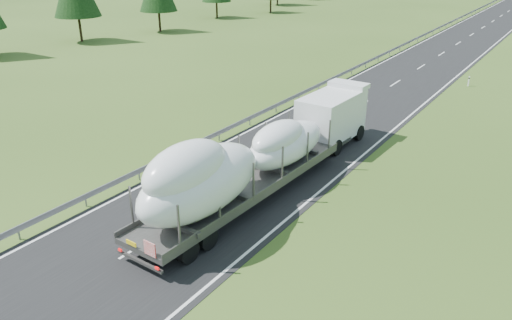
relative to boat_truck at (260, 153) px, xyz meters
The scene contains 4 objects.
ground 3.40m from the boat_truck, 141.09° to the left, with size 400.00×400.00×0.00m, color #334C19.
road_surface 101.48m from the boat_truck, 91.00° to the left, with size 10.00×400.00×0.02m, color black.
guardrail 101.64m from the boat_truck, 93.99° to the left, with size 0.10×400.00×0.76m.
boat_truck is the anchor object (origin of this frame).
Camera 1 is at (15.75, -22.96, 13.24)m, focal length 35.00 mm.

